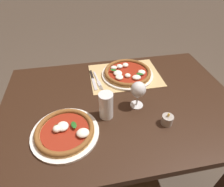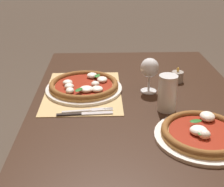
# 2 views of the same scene
# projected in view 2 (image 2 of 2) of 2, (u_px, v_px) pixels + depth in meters

# --- Properties ---
(dining_table) EXTENTS (1.32, 0.89, 0.74)m
(dining_table) POSITION_uv_depth(u_px,v_px,m) (138.00, 121.00, 1.36)
(dining_table) COLOR black
(dining_table) RESTS_ON ground
(paper_placemat) EXTENTS (0.46, 0.33, 0.00)m
(paper_placemat) POSITION_uv_depth(u_px,v_px,m) (83.00, 92.00, 1.38)
(paper_placemat) COLOR tan
(paper_placemat) RESTS_ON dining_table
(pizza_near) EXTENTS (0.34, 0.34, 0.05)m
(pizza_near) POSITION_uv_depth(u_px,v_px,m) (84.00, 86.00, 1.39)
(pizza_near) COLOR silver
(pizza_near) RESTS_ON paper_placemat
(pizza_far) EXTENTS (0.32, 0.32, 0.05)m
(pizza_far) POSITION_uv_depth(u_px,v_px,m) (202.00, 133.00, 1.04)
(pizza_far) COLOR silver
(pizza_far) RESTS_ON dining_table
(wine_glass) EXTENTS (0.08, 0.08, 0.16)m
(wine_glass) POSITION_uv_depth(u_px,v_px,m) (150.00, 69.00, 1.34)
(wine_glass) COLOR silver
(wine_glass) RESTS_ON dining_table
(pint_glass) EXTENTS (0.07, 0.07, 0.15)m
(pint_glass) POSITION_uv_depth(u_px,v_px,m) (167.00, 94.00, 1.20)
(pint_glass) COLOR silver
(pint_glass) RESTS_ON dining_table
(fork) EXTENTS (0.04, 0.20, 0.00)m
(fork) POSITION_uv_depth(u_px,v_px,m) (88.00, 110.00, 1.21)
(fork) COLOR #B7B7BC
(fork) RESTS_ON paper_placemat
(knife) EXTENTS (0.03, 0.22, 0.01)m
(knife) POSITION_uv_depth(u_px,v_px,m) (85.00, 114.00, 1.19)
(knife) COLOR black
(knife) RESTS_ON paper_placemat
(votive_candle) EXTENTS (0.06, 0.06, 0.07)m
(votive_candle) POSITION_uv_depth(u_px,v_px,m) (177.00, 77.00, 1.48)
(votive_candle) COLOR gray
(votive_candle) RESTS_ON dining_table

